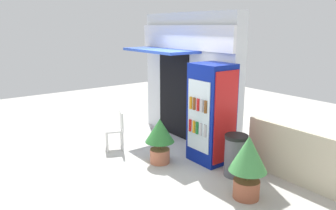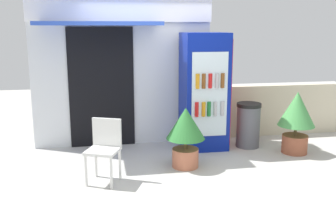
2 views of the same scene
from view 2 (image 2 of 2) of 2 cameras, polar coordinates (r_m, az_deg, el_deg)
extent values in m
plane|color=beige|center=(5.68, 0.12, -9.83)|extent=(16.00, 16.00, 0.00)
cube|color=silver|center=(6.79, -6.97, 6.69)|extent=(3.12, 0.33, 3.00)
cube|color=white|center=(6.57, -7.08, 14.74)|extent=(3.12, 0.08, 0.54)
cube|color=blue|center=(6.17, -10.35, 12.04)|extent=(1.94, 0.85, 0.06)
cube|color=black|center=(6.66, -10.01, 2.56)|extent=(1.12, 0.03, 2.09)
cube|color=navy|center=(6.53, 5.44, 2.08)|extent=(0.75, 0.67, 1.99)
cube|color=silver|center=(6.20, 6.30, 1.54)|extent=(0.60, 0.02, 1.40)
cube|color=red|center=(6.64, 8.65, 2.16)|extent=(0.02, 0.61, 1.79)
cylinder|color=red|center=(6.17, 4.36, -0.68)|extent=(0.06, 0.06, 0.24)
cylinder|color=orange|center=(6.20, 5.40, -0.64)|extent=(0.06, 0.06, 0.24)
cylinder|color=#196B2D|center=(6.22, 6.22, -0.60)|extent=(0.06, 0.06, 0.24)
cylinder|color=#B2B2B7|center=(6.25, 7.14, -0.56)|extent=(0.06, 0.06, 0.24)
cylinder|color=#B2B2B7|center=(6.29, 8.21, -0.52)|extent=(0.06, 0.06, 0.24)
cylinder|color=orange|center=(6.09, 4.49, 3.61)|extent=(0.06, 0.06, 0.24)
cylinder|color=brown|center=(6.11, 5.43, 3.63)|extent=(0.06, 0.06, 0.24)
cylinder|color=red|center=(6.14, 6.42, 3.64)|extent=(0.06, 0.06, 0.24)
cylinder|color=#B2B2B7|center=(6.17, 7.41, 3.66)|extent=(0.06, 0.06, 0.24)
cylinder|color=brown|center=(6.20, 8.26, 3.68)|extent=(0.06, 0.06, 0.24)
cylinder|color=silver|center=(5.19, -12.32, -9.70)|extent=(0.04, 0.04, 0.43)
cylinder|color=silver|center=(5.06, -8.58, -10.14)|extent=(0.04, 0.04, 0.43)
cylinder|color=silver|center=(5.47, -10.85, -8.48)|extent=(0.04, 0.04, 0.43)
cylinder|color=silver|center=(5.35, -7.29, -8.86)|extent=(0.04, 0.04, 0.43)
cube|color=silver|center=(5.18, -9.86, -6.85)|extent=(0.53, 0.52, 0.04)
cube|color=silver|center=(5.27, -9.22, -4.06)|extent=(0.40, 0.20, 0.39)
cylinder|color=#BC6B4C|center=(5.77, 2.64, -7.96)|extent=(0.40, 0.40, 0.29)
cylinder|color=brown|center=(5.70, 2.66, -5.85)|extent=(0.05, 0.05, 0.16)
cone|color=#2D7533|center=(5.61, 2.69, -2.77)|extent=(0.58, 0.58, 0.47)
cylinder|color=#995138|center=(6.73, 18.59, -5.60)|extent=(0.42, 0.42, 0.31)
cylinder|color=brown|center=(6.66, 18.72, -3.66)|extent=(0.05, 0.05, 0.17)
cone|color=#47994C|center=(6.58, 18.93, -0.55)|extent=(0.60, 0.60, 0.57)
cylinder|color=#595960|center=(6.79, 12.02, -3.23)|extent=(0.41, 0.41, 0.72)
cylinder|color=black|center=(6.70, 12.16, 0.01)|extent=(0.43, 0.43, 0.06)
cube|color=beige|center=(7.89, 18.50, -0.53)|extent=(2.83, 0.23, 0.98)
camera|label=1|loc=(6.48, 65.38, 10.45)|focal=34.62mm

